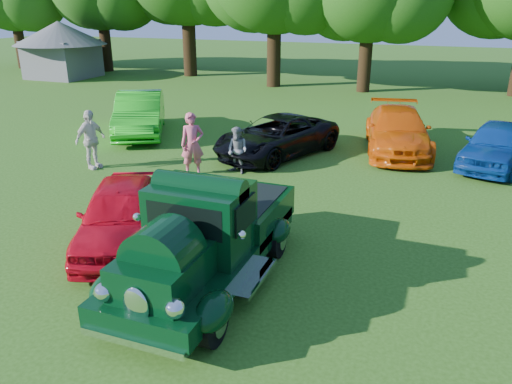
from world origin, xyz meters
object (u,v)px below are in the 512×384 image
(gazebo, at_px, (60,43))
(back_car_orange, at_px, (398,131))
(back_car_blue, at_px, (496,145))
(spectator_white, at_px, (91,140))
(red_convertible, at_px, (122,213))
(back_car_black, at_px, (277,136))
(hero_pickup, at_px, (208,239))
(spectator_pink, at_px, (192,144))
(back_car_lime, at_px, (140,114))
(spectator_grey, at_px, (237,150))

(gazebo, bearing_deg, back_car_orange, -24.30)
(back_car_blue, distance_m, spectator_white, 13.29)
(back_car_orange, xyz_separation_m, back_car_blue, (3.24, -0.72, -0.03))
(red_convertible, distance_m, back_car_orange, 11.05)
(back_car_black, height_order, gazebo, gazebo)
(hero_pickup, xyz_separation_m, spectator_pink, (-3.28, 5.63, 0.09))
(spectator_white, distance_m, gazebo, 22.87)
(back_car_lime, xyz_separation_m, gazebo, (-14.43, 12.26, 1.55))
(red_convertible, height_order, spectator_grey, spectator_grey)
(back_car_black, bearing_deg, spectator_white, -123.52)
(spectator_grey, bearing_deg, spectator_pink, -135.52)
(spectator_white, xyz_separation_m, gazebo, (-15.51, 16.74, 1.43))
(red_convertible, distance_m, gazebo, 28.80)
(back_car_orange, distance_m, spectator_pink, 7.62)
(spectator_pink, bearing_deg, back_car_blue, -7.52)
(hero_pickup, distance_m, spectator_grey, 6.60)
(red_convertible, relative_size, back_car_orange, 0.79)
(back_car_blue, distance_m, spectator_pink, 9.94)
(back_car_black, relative_size, back_car_orange, 0.94)
(red_convertible, relative_size, back_car_blue, 0.97)
(back_car_lime, xyz_separation_m, back_car_blue, (13.42, 0.43, -0.11))
(back_car_blue, height_order, spectator_white, spectator_white)
(back_car_lime, relative_size, back_car_blue, 1.18)
(spectator_white, bearing_deg, red_convertible, -123.23)
(spectator_grey, relative_size, gazebo, 0.23)
(hero_pickup, height_order, back_car_lime, hero_pickup)
(back_car_lime, height_order, gazebo, gazebo)
(back_car_orange, bearing_deg, spectator_white, -158.91)
(red_convertible, relative_size, gazebo, 0.66)
(red_convertible, xyz_separation_m, back_car_blue, (8.20, 9.15, 0.03))
(back_car_blue, xyz_separation_m, spectator_white, (-12.35, -4.91, 0.23))
(spectator_grey, bearing_deg, red_convertible, -77.94)
(back_car_orange, xyz_separation_m, spectator_pink, (-5.71, -5.03, 0.22))
(back_car_blue, height_order, gazebo, gazebo)
(back_car_black, bearing_deg, gazebo, 169.36)
(back_car_blue, relative_size, spectator_pink, 2.19)
(hero_pickup, relative_size, spectator_white, 2.74)
(hero_pickup, height_order, spectator_grey, hero_pickup)
(hero_pickup, relative_size, back_car_lime, 1.03)
(back_car_orange, bearing_deg, gazebo, 145.05)
(hero_pickup, xyz_separation_m, gazebo, (-22.17, 21.78, 1.50))
(back_car_orange, bearing_deg, spectator_pink, -149.25)
(gazebo, bearing_deg, back_car_lime, -40.35)
(spectator_grey, height_order, gazebo, gazebo)
(red_convertible, bearing_deg, back_car_blue, 23.16)
(red_convertible, xyz_separation_m, spectator_pink, (-0.75, 4.84, 0.28))
(back_car_orange, height_order, spectator_pink, spectator_pink)
(red_convertible, height_order, back_car_lime, back_car_lime)
(spectator_grey, distance_m, spectator_white, 4.81)
(back_car_orange, xyz_separation_m, spectator_white, (-9.10, -5.63, 0.20))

